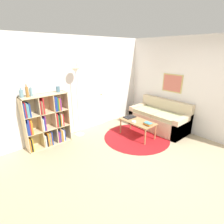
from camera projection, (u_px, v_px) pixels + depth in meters
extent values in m
plane|color=tan|center=(164.00, 171.00, 3.42)|extent=(14.00, 14.00, 0.00)
cube|color=silver|center=(85.00, 85.00, 4.92)|extent=(7.01, 0.05, 2.60)
cube|color=white|center=(92.00, 95.00, 5.12)|extent=(0.90, 0.02, 2.01)
sphere|color=tan|center=(101.00, 94.00, 5.31)|extent=(0.04, 0.04, 0.04)
cube|color=silver|center=(168.00, 83.00, 5.19)|extent=(0.05, 5.70, 2.60)
cube|color=tan|center=(172.00, 83.00, 5.06)|extent=(0.02, 0.62, 0.52)
cube|color=#C66656|center=(172.00, 83.00, 5.05)|extent=(0.01, 0.56, 0.46)
cylinder|color=#B2191E|center=(137.00, 137.00, 4.74)|extent=(1.76, 1.76, 0.01)
cube|color=beige|center=(24.00, 126.00, 3.89)|extent=(0.02, 0.34, 1.28)
cube|color=beige|center=(66.00, 115.00, 4.53)|extent=(0.02, 0.34, 1.28)
cube|color=beige|center=(43.00, 95.00, 4.00)|extent=(1.05, 0.34, 0.02)
cube|color=beige|center=(50.00, 143.00, 4.42)|extent=(1.05, 0.34, 0.02)
cube|color=beige|center=(44.00, 118.00, 4.32)|extent=(1.05, 0.02, 1.28)
cube|color=beige|center=(40.00, 122.00, 4.10)|extent=(0.02, 0.32, 1.24)
cube|color=beige|center=(54.00, 119.00, 4.31)|extent=(0.02, 0.32, 1.24)
cube|color=beige|center=(48.00, 128.00, 4.28)|extent=(1.02, 0.32, 0.02)
cube|color=beige|center=(46.00, 112.00, 4.14)|extent=(1.02, 0.32, 0.02)
cube|color=orange|center=(29.00, 145.00, 4.03)|extent=(0.02, 0.24, 0.32)
cube|color=black|center=(31.00, 145.00, 4.04)|extent=(0.02, 0.20, 0.31)
cube|color=gold|center=(32.00, 144.00, 4.08)|extent=(0.02, 0.26, 0.31)
cube|color=silver|center=(44.00, 140.00, 4.25)|extent=(0.03, 0.24, 0.29)
cube|color=black|center=(46.00, 140.00, 4.28)|extent=(0.03, 0.25, 0.28)
cube|color=orange|center=(48.00, 139.00, 4.27)|extent=(0.03, 0.19, 0.34)
cube|color=teal|center=(48.00, 138.00, 4.31)|extent=(0.02, 0.24, 0.32)
cube|color=orange|center=(50.00, 138.00, 4.31)|extent=(0.02, 0.21, 0.33)
cube|color=navy|center=(51.00, 138.00, 4.34)|extent=(0.03, 0.22, 0.34)
cube|color=#7F287A|center=(58.00, 137.00, 4.45)|extent=(0.03, 0.20, 0.28)
cube|color=navy|center=(59.00, 136.00, 4.47)|extent=(0.02, 0.21, 0.29)
cube|color=olive|center=(59.00, 134.00, 4.50)|extent=(0.03, 0.27, 0.36)
cube|color=orange|center=(61.00, 135.00, 4.52)|extent=(0.02, 0.26, 0.30)
cube|color=silver|center=(62.00, 135.00, 4.54)|extent=(0.03, 0.24, 0.29)
cube|color=navy|center=(64.00, 134.00, 4.54)|extent=(0.02, 0.19, 0.30)
cube|color=navy|center=(26.00, 129.00, 3.89)|extent=(0.02, 0.22, 0.28)
cube|color=navy|center=(28.00, 127.00, 3.89)|extent=(0.03, 0.22, 0.37)
cube|color=#B21E23|center=(29.00, 127.00, 3.92)|extent=(0.02, 0.22, 0.34)
cube|color=orange|center=(31.00, 127.00, 3.94)|extent=(0.03, 0.22, 0.33)
cube|color=silver|center=(42.00, 124.00, 4.10)|extent=(0.02, 0.22, 0.30)
cube|color=navy|center=(43.00, 124.00, 4.10)|extent=(0.02, 0.19, 0.31)
cube|color=#7F287A|center=(44.00, 122.00, 4.13)|extent=(0.02, 0.24, 0.36)
cube|color=#B21E23|center=(56.00, 120.00, 4.31)|extent=(0.03, 0.22, 0.35)
cube|color=#196B38|center=(57.00, 120.00, 4.32)|extent=(0.02, 0.20, 0.30)
cube|color=black|center=(59.00, 119.00, 4.33)|extent=(0.02, 0.19, 0.35)
cube|color=orange|center=(60.00, 120.00, 4.37)|extent=(0.02, 0.22, 0.30)
cube|color=silver|center=(61.00, 119.00, 4.38)|extent=(0.02, 0.21, 0.31)
cube|color=#B21E23|center=(62.00, 119.00, 4.40)|extent=(0.03, 0.20, 0.30)
cube|color=navy|center=(23.00, 110.00, 3.74)|extent=(0.02, 0.20, 0.33)
cube|color=#B21E23|center=(24.00, 109.00, 3.76)|extent=(0.02, 0.24, 0.35)
cube|color=teal|center=(26.00, 110.00, 3.77)|extent=(0.02, 0.21, 0.33)
cube|color=teal|center=(27.00, 110.00, 3.82)|extent=(0.03, 0.27, 0.30)
cube|color=navy|center=(29.00, 110.00, 3.83)|extent=(0.02, 0.26, 0.30)
cube|color=#B21E23|center=(39.00, 107.00, 3.96)|extent=(0.02, 0.24, 0.32)
cube|color=olive|center=(41.00, 107.00, 3.99)|extent=(0.03, 0.25, 0.31)
cube|color=#B21E23|center=(42.00, 105.00, 4.00)|extent=(0.03, 0.25, 0.37)
cube|color=navy|center=(54.00, 104.00, 4.15)|extent=(0.03, 0.19, 0.36)
cube|color=navy|center=(55.00, 103.00, 4.20)|extent=(0.02, 0.27, 0.35)
cube|color=#196B38|center=(57.00, 104.00, 4.19)|extent=(0.03, 0.19, 0.33)
cube|color=orange|center=(58.00, 104.00, 4.22)|extent=(0.02, 0.21, 0.30)
cube|color=#7F287A|center=(59.00, 104.00, 4.24)|extent=(0.03, 0.20, 0.29)
cylinder|color=#B7B7BC|center=(80.00, 134.00, 4.90)|extent=(0.25, 0.25, 0.01)
cylinder|color=#B7B7BC|center=(78.00, 103.00, 4.60)|extent=(0.02, 0.02, 1.73)
cone|color=white|center=(75.00, 70.00, 4.31)|extent=(0.25, 0.25, 0.10)
cube|color=#CCB793|center=(158.00, 122.00, 5.22)|extent=(0.82, 1.66, 0.44)
cube|color=#CCB793|center=(165.00, 113.00, 5.36)|extent=(0.16, 1.66, 0.85)
cube|color=#CCB793|center=(182.00, 127.00, 4.66)|extent=(0.82, 0.16, 0.58)
cube|color=#CCB793|center=(139.00, 113.00, 5.73)|extent=(0.82, 0.16, 0.58)
cube|color=#B9BF8E|center=(168.00, 117.00, 4.84)|extent=(0.62, 0.65, 0.10)
cube|color=#B9BF8E|center=(148.00, 111.00, 5.32)|extent=(0.62, 0.65, 0.10)
cube|color=#AD7F51|center=(138.00, 121.00, 4.68)|extent=(0.49, 0.96, 0.02)
cylinder|color=#AD7F51|center=(145.00, 137.00, 4.31)|extent=(0.04, 0.04, 0.42)
cylinder|color=#AD7F51|center=(121.00, 126.00, 4.94)|extent=(0.04, 0.04, 0.42)
cylinder|color=#AD7F51|center=(155.00, 132.00, 4.57)|extent=(0.04, 0.04, 0.42)
cylinder|color=#AD7F51|center=(131.00, 122.00, 5.19)|extent=(0.04, 0.04, 0.42)
cube|color=black|center=(130.00, 117.00, 4.93)|extent=(0.34, 0.25, 0.02)
cylinder|color=silver|center=(134.00, 122.00, 4.58)|extent=(0.12, 0.12, 0.04)
cube|color=olive|center=(148.00, 125.00, 4.42)|extent=(0.13, 0.19, 0.02)
cube|color=orange|center=(148.00, 124.00, 4.41)|extent=(0.13, 0.19, 0.02)
cube|color=orange|center=(148.00, 124.00, 4.40)|extent=(0.13, 0.19, 0.01)
cube|color=teal|center=(148.00, 123.00, 4.39)|extent=(0.13, 0.19, 0.02)
cylinder|color=#6B93A3|center=(21.00, 94.00, 3.71)|extent=(0.08, 0.08, 0.17)
cylinder|color=#6B93A3|center=(21.00, 89.00, 3.68)|extent=(0.03, 0.03, 0.04)
cylinder|color=olive|center=(27.00, 92.00, 3.74)|extent=(0.06, 0.06, 0.22)
cylinder|color=olive|center=(26.00, 86.00, 3.69)|extent=(0.02, 0.02, 0.06)
cylinder|color=#6B93A3|center=(31.00, 92.00, 3.81)|extent=(0.06, 0.06, 0.17)
cylinder|color=#6B93A3|center=(30.00, 87.00, 3.78)|extent=(0.02, 0.02, 0.04)
cylinder|color=slate|center=(58.00, 89.00, 4.20)|extent=(0.10, 0.10, 0.14)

